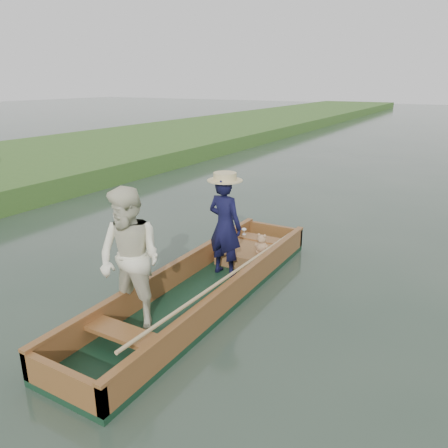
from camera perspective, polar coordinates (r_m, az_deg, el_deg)
The scene contains 2 objects.
ground at distance 6.33m, azimuth -2.76°, elevation -9.69°, with size 120.00×120.00×0.00m, color #283D30.
punt at distance 5.95m, azimuth -5.09°, elevation -5.15°, with size 1.27×5.00×1.82m.
Camera 1 is at (3.06, -4.69, 2.96)m, focal length 35.00 mm.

